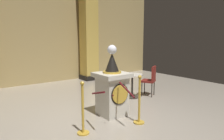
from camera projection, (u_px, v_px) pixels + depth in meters
name	position (u px, v px, depth m)	size (l,w,h in m)	color
ground_plane	(110.00, 120.00, 4.97)	(11.69, 11.69, 0.00)	#9E9384
back_wall	(36.00, 34.00, 8.60)	(11.69, 0.16, 3.96)	tan
pedestal_clock	(112.00, 89.00, 5.23)	(0.74, 0.74, 1.70)	beige
stanchion_near	(83.00, 116.00, 4.24)	(0.24, 0.24, 1.05)	gold
stanchion_far	(139.00, 106.00, 4.76)	(0.24, 0.24, 1.07)	gold
velvet_rope	(113.00, 91.00, 4.44)	(0.79, 0.77, 0.22)	#591419
column_right	(89.00, 36.00, 9.42)	(0.72, 0.72, 3.80)	black
cafe_table	(132.00, 83.00, 6.78)	(0.63, 0.63, 0.74)	#332D28
cafe_chair_red	(151.00, 78.00, 6.94)	(0.55, 0.55, 0.96)	black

